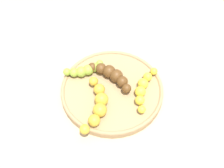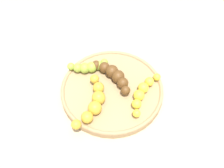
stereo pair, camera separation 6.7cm
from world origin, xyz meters
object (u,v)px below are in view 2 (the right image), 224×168
Objects in this scene: banana_yellow at (143,92)px; banana_overripe at (114,75)px; fruit_bowl at (112,90)px; banana_green at (88,67)px; banana_spotted at (94,102)px.

banana_overripe reaches higher than banana_yellow.
banana_yellow is (-0.01, 0.08, 0.02)m from fruit_bowl.
banana_green reaches higher than banana_yellow.
banana_overripe is at bearing -7.78° from banana_yellow.
banana_spotted is 0.13m from banana_yellow.
fruit_bowl is 0.09m from banana_green.
fruit_bowl is at bearing -140.03° from banana_overripe.
fruit_bowl is at bearing 65.99° from banana_spotted.
banana_overripe reaches higher than banana_green.
banana_spotted and banana_overripe have the same top height.
banana_overripe reaches higher than fruit_bowl.
banana_green is at bearing 115.63° from banana_spotted.
banana_overripe is at bearing 56.90° from banana_green.
banana_green is at bearing -112.73° from fruit_bowl.
banana_spotted is at bearing -18.90° from fruit_bowl.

